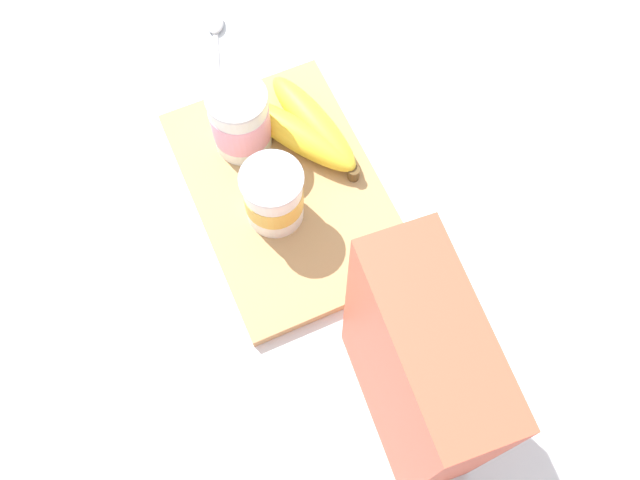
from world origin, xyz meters
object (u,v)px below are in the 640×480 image
at_px(yogurt_cup_back, 240,120).
at_px(spoon, 215,39).
at_px(yogurt_cup_front, 273,196).
at_px(cereal_box, 418,373).
at_px(banana_bunch, 305,129).
at_px(cutting_board, 287,191).

bearing_deg(yogurt_cup_back, spoon, -8.26).
xyz_separation_m(yogurt_cup_front, yogurt_cup_back, (0.11, -0.00, 0.00)).
height_order(cereal_box, yogurt_cup_front, cereal_box).
height_order(yogurt_cup_front, banana_bunch, yogurt_cup_front).
xyz_separation_m(yogurt_cup_back, spoon, (0.17, -0.02, -0.06)).
distance_m(cereal_box, yogurt_cup_front, 0.27).
bearing_deg(cereal_box, banana_bunch, 178.66).
xyz_separation_m(yogurt_cup_front, banana_bunch, (0.08, -0.07, -0.02)).
bearing_deg(spoon, yogurt_cup_back, 171.74).
xyz_separation_m(cereal_box, spoon, (0.53, 0.01, -0.13)).
relative_size(cutting_board, yogurt_cup_back, 3.42).
relative_size(cereal_box, banana_bunch, 1.53).
distance_m(cutting_board, banana_bunch, 0.08).
relative_size(cereal_box, yogurt_cup_back, 2.82).
xyz_separation_m(cereal_box, yogurt_cup_back, (0.36, 0.04, -0.07)).
distance_m(banana_bunch, spoon, 0.20).
xyz_separation_m(cutting_board, banana_bunch, (0.06, -0.05, 0.03)).
bearing_deg(yogurt_cup_back, yogurt_cup_front, 178.95).
relative_size(yogurt_cup_back, banana_bunch, 0.54).
xyz_separation_m(yogurt_cup_back, banana_bunch, (-0.02, -0.07, -0.03)).
bearing_deg(spoon, banana_bunch, -166.64).
height_order(cereal_box, yogurt_cup_back, cereal_box).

